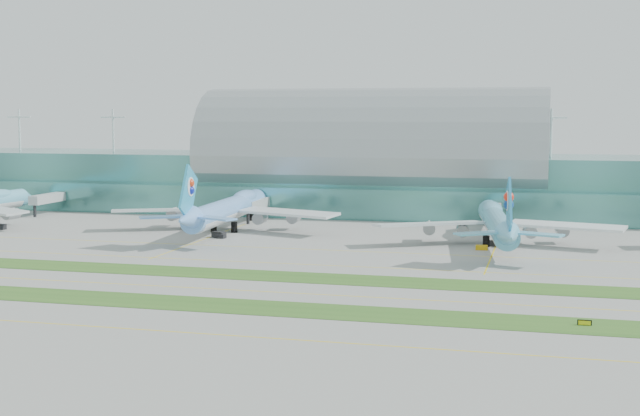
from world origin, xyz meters
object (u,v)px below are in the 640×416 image
(airliner_c, at_px, (497,221))
(airliner_b, at_px, (228,208))
(taxiway_sign_east, at_px, (585,323))
(terminal, at_px, (373,171))

(airliner_c, bearing_deg, airliner_b, 165.16)
(airliner_b, height_order, airliner_c, airliner_b)
(airliner_b, relative_size, taxiway_sign_east, 34.10)
(taxiway_sign_east, bearing_deg, airliner_b, 136.01)
(terminal, distance_m, taxiway_sign_east, 170.19)
(terminal, height_order, airliner_b, terminal)
(airliner_b, xyz_separation_m, taxiway_sign_east, (97.84, -97.19, -6.19))
(taxiway_sign_east, bearing_deg, airliner_c, 103.27)
(terminal, bearing_deg, airliner_c, -55.79)
(airliner_b, distance_m, airliner_c, 79.10)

